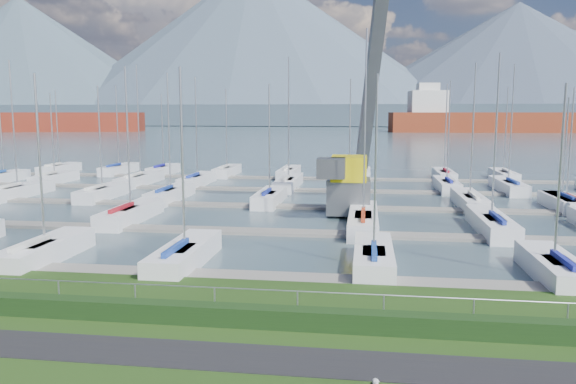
# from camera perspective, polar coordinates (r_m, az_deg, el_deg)

# --- Properties ---
(path) EXTENTS (160.00, 2.00, 0.04)m
(path) POSITION_cam_1_polar(r_m,az_deg,el_deg) (18.03, -6.84, -16.25)
(path) COLOR black
(path) RESTS_ON grass
(water) EXTENTS (800.00, 540.00, 0.20)m
(water) POSITION_cam_1_polar(r_m,az_deg,el_deg) (279.02, 7.07, 6.40)
(water) COLOR #3D515A
(hedge) EXTENTS (80.00, 0.70, 0.70)m
(hedge) POSITION_cam_1_polar(r_m,az_deg,el_deg) (20.24, -4.95, -12.41)
(hedge) COLOR #193212
(hedge) RESTS_ON grass
(fence) EXTENTS (80.00, 0.04, 0.04)m
(fence) POSITION_cam_1_polar(r_m,az_deg,el_deg) (20.33, -4.73, -9.77)
(fence) COLOR #979BA0
(fence) RESTS_ON grass
(foothill) EXTENTS (900.00, 80.00, 12.00)m
(foothill) POSITION_cam_1_polar(r_m,az_deg,el_deg) (348.90, 7.27, 7.77)
(foothill) COLOR #40505E
(foothill) RESTS_ON water
(mountains) EXTENTS (1190.00, 360.00, 115.00)m
(mountains) POSITION_cam_1_polar(r_m,az_deg,el_deg) (425.32, 8.51, 13.28)
(mountains) COLOR #3E4B5B
(mountains) RESTS_ON water
(docks) EXTENTS (90.00, 41.60, 0.25)m
(docks) POSITION_cam_1_polar(r_m,az_deg,el_deg) (45.72, 2.41, -1.56)
(docks) COLOR gray
(docks) RESTS_ON water
(crane) EXTENTS (5.55, 13.22, 22.35)m
(crane) POSITION_cam_1_polar(r_m,az_deg,el_deg) (43.28, 6.91, 5.24)
(crane) COLOR slate
(crane) RESTS_ON water
(cargo_ship_west) EXTENTS (97.05, 39.93, 21.50)m
(cargo_ship_west) POSITION_cam_1_polar(r_m,az_deg,el_deg) (257.45, -26.25, 6.39)
(cargo_ship_west) COLOR maroon
(cargo_ship_west) RESTS_ON water
(cargo_ship_mid) EXTENTS (97.06, 24.51, 21.50)m
(cargo_ship_mid) POSITION_cam_1_polar(r_m,az_deg,el_deg) (239.94, 20.86, 6.63)
(cargo_ship_mid) COLOR maroon
(cargo_ship_mid) RESTS_ON water
(sailboat_fleet) EXTENTS (74.42, 48.94, 13.48)m
(sailboat_fleet) POSITION_cam_1_polar(r_m,az_deg,el_deg) (48.12, 1.21, 5.64)
(sailboat_fleet) COLOR maroon
(sailboat_fleet) RESTS_ON water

